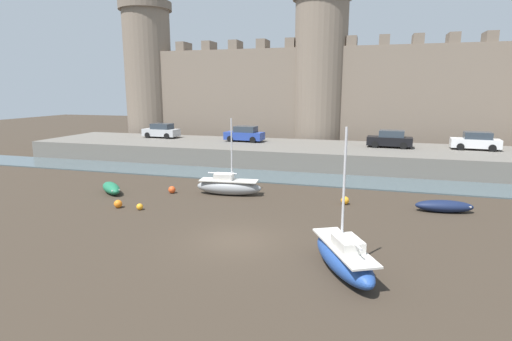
# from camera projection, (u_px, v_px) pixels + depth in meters

# --- Properties ---
(ground_plane) EXTENTS (160.00, 160.00, 0.00)m
(ground_plane) POSITION_uv_depth(u_px,v_px,m) (235.00, 240.00, 19.34)
(ground_plane) COLOR #382D23
(water_channel) EXTENTS (80.00, 4.50, 0.10)m
(water_channel) POSITION_uv_depth(u_px,v_px,m) (292.00, 178.00, 32.77)
(water_channel) COLOR #47565B
(water_channel) RESTS_ON ground
(quay_road) EXTENTS (57.01, 10.00, 1.77)m
(quay_road) POSITION_uv_depth(u_px,v_px,m) (306.00, 154.00, 39.43)
(quay_road) COLOR #666059
(quay_road) RESTS_ON ground
(castle) EXTENTS (51.72, 6.71, 21.05)m
(castle) POSITION_uv_depth(u_px,v_px,m) (320.00, 84.00, 46.58)
(castle) COLOR #7A6B5B
(castle) RESTS_ON ground
(rowboat_midflat_centre) EXTENTS (2.78, 2.57, 0.74)m
(rowboat_midflat_centre) POSITION_uv_depth(u_px,v_px,m) (111.00, 188.00, 28.04)
(rowboat_midflat_centre) COLOR #1E6B47
(rowboat_midflat_centre) RESTS_ON ground
(sailboat_midflat_left) EXTENTS (4.65, 1.65, 5.30)m
(sailboat_midflat_left) POSITION_uv_depth(u_px,v_px,m) (229.00, 186.00, 27.62)
(sailboat_midflat_left) COLOR gray
(sailboat_midflat_left) RESTS_ON ground
(rowboat_foreground_right) EXTENTS (3.41, 1.44, 0.72)m
(rowboat_foreground_right) POSITION_uv_depth(u_px,v_px,m) (444.00, 206.00, 23.74)
(rowboat_foreground_right) COLOR #141E3D
(rowboat_foreground_right) RESTS_ON ground
(sailboat_near_channel_right) EXTENTS (3.38, 4.86, 5.79)m
(sailboat_near_channel_right) POSITION_uv_depth(u_px,v_px,m) (344.00, 257.00, 15.85)
(sailboat_near_channel_right) COLOR #234793
(sailboat_near_channel_right) RESTS_ON ground
(mooring_buoy_off_centre) EXTENTS (0.50, 0.50, 0.50)m
(mooring_buoy_off_centre) POSITION_uv_depth(u_px,v_px,m) (118.00, 204.00, 24.61)
(mooring_buoy_off_centre) COLOR orange
(mooring_buoy_off_centre) RESTS_ON ground
(mooring_buoy_near_channel) EXTENTS (0.50, 0.50, 0.50)m
(mooring_buoy_near_channel) POSITION_uv_depth(u_px,v_px,m) (172.00, 190.00, 28.07)
(mooring_buoy_near_channel) COLOR #E04C1E
(mooring_buoy_near_channel) RESTS_ON ground
(mooring_buoy_mid_mud) EXTENTS (0.51, 0.51, 0.51)m
(mooring_buoy_mid_mud) POSITION_uv_depth(u_px,v_px,m) (345.00, 200.00, 25.33)
(mooring_buoy_mid_mud) COLOR orange
(mooring_buoy_mid_mud) RESTS_ON ground
(mooring_buoy_near_shore) EXTENTS (0.40, 0.40, 0.40)m
(mooring_buoy_near_shore) POSITION_uv_depth(u_px,v_px,m) (140.00, 207.00, 24.18)
(mooring_buoy_near_shore) COLOR orange
(mooring_buoy_near_shore) RESTS_ON ground
(car_quay_west) EXTENTS (4.21, 2.10, 1.62)m
(car_quay_west) POSITION_uv_depth(u_px,v_px,m) (390.00, 139.00, 37.79)
(car_quay_west) COLOR black
(car_quay_west) RESTS_ON quay_road
(car_quay_centre_east) EXTENTS (4.21, 2.10, 1.62)m
(car_quay_centre_east) POSITION_uv_depth(u_px,v_px,m) (245.00, 134.00, 42.11)
(car_quay_centre_east) COLOR #263F99
(car_quay_centre_east) RESTS_ON quay_road
(car_quay_centre_west) EXTENTS (4.21, 2.10, 1.62)m
(car_quay_centre_west) POSITION_uv_depth(u_px,v_px,m) (476.00, 141.00, 36.31)
(car_quay_centre_west) COLOR silver
(car_quay_centre_west) RESTS_ON quay_road
(car_quay_east) EXTENTS (4.21, 2.10, 1.62)m
(car_quay_east) POSITION_uv_depth(u_px,v_px,m) (161.00, 131.00, 45.43)
(car_quay_east) COLOR #B2B5B7
(car_quay_east) RESTS_ON quay_road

